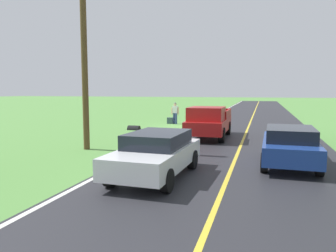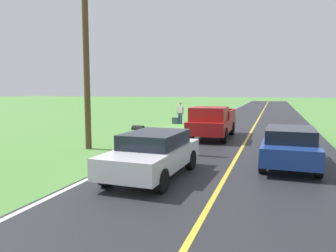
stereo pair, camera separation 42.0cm
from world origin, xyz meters
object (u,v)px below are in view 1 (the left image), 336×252
object	(u,v)px
suitcase_carried	(170,121)
pickup_truck_passing	(209,121)
sedan_ahead_same_lane	(156,153)
sedan_mid_oncoming	(290,145)
hitchhiker_walking	(175,112)
utility_pole_roadside	(84,56)

from	to	relation	value
suitcase_carried	pickup_truck_passing	distance (m)	8.26
suitcase_carried	sedan_ahead_same_lane	size ratio (longest dim) A/B	0.12
sedan_mid_oncoming	hitchhiker_walking	bearing A→B (deg)	-58.93
suitcase_carried	utility_pole_roadside	world-z (taller)	utility_pole_roadside
sedan_ahead_same_lane	pickup_truck_passing	bearing A→B (deg)	-91.78
pickup_truck_passing	sedan_mid_oncoming	size ratio (longest dim) A/B	1.22
sedan_ahead_same_lane	utility_pole_roadside	distance (m)	6.85
hitchhiker_walking	suitcase_carried	size ratio (longest dim) A/B	3.39
sedan_mid_oncoming	sedan_ahead_same_lane	distance (m)	5.06
pickup_truck_passing	suitcase_carried	bearing A→B (deg)	-58.40
pickup_truck_passing	utility_pole_roadside	distance (m)	7.77
pickup_truck_passing	sedan_ahead_same_lane	xyz separation A→B (m)	(0.27, 8.70, -0.21)
hitchhiker_walking	utility_pole_roadside	bearing A→B (deg)	85.33
pickup_truck_passing	sedan_ahead_same_lane	world-z (taller)	pickup_truck_passing
suitcase_carried	sedan_ahead_same_lane	world-z (taller)	sedan_ahead_same_lane
sedan_mid_oncoming	sedan_ahead_same_lane	size ratio (longest dim) A/B	0.99
sedan_mid_oncoming	suitcase_carried	bearing A→B (deg)	-57.40
hitchhiker_walking	suitcase_carried	world-z (taller)	hitchhiker_walking
suitcase_carried	sedan_mid_oncoming	bearing A→B (deg)	30.64
hitchhiker_walking	sedan_mid_oncoming	size ratio (longest dim) A/B	0.39
sedan_ahead_same_lane	utility_pole_roadside	bearing A→B (deg)	-38.28
hitchhiker_walking	utility_pole_roadside	distance (m)	12.64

